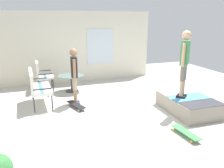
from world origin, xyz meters
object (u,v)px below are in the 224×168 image
object	(u,v)px
person_watching	(74,72)
skateboard_by_bench	(76,105)
person_skater	(185,59)
patio_table	(71,80)
skateboard_spare	(186,132)
patio_chair_near_house	(41,73)
skate_ramp	(189,104)
patio_bench	(36,85)

from	to	relation	value
person_watching	skateboard_by_bench	xyz separation A→B (m)	(-0.35, 0.05, -0.87)
person_skater	patio_table	bearing A→B (deg)	41.66
person_watching	person_skater	size ratio (longest dim) A/B	0.94
person_watching	skateboard_spare	xyz separation A→B (m)	(-2.75, -1.87, -0.87)
skateboard_by_bench	patio_chair_near_house	bearing A→B (deg)	21.60
skate_ramp	person_skater	size ratio (longest dim) A/B	0.97
patio_chair_near_house	skateboard_by_bench	distance (m)	2.24
skateboard_spare	patio_bench	bearing A→B (deg)	44.32
person_watching	skateboard_spare	bearing A→B (deg)	-145.78
patio_chair_near_house	skateboard_spare	distance (m)	5.23
patio_bench	person_skater	world-z (taller)	person_skater
skate_ramp	person_watching	bearing A→B (deg)	59.91
patio_table	person_skater	world-z (taller)	person_skater
patio_chair_near_house	patio_table	size ratio (longest dim) A/B	1.13
patio_table	person_skater	size ratio (longest dim) A/B	0.52
patio_chair_near_house	person_skater	world-z (taller)	person_skater
skate_ramp	person_skater	xyz separation A→B (m)	(0.07, 0.22, 1.23)
skateboard_by_bench	skateboard_spare	size ratio (longest dim) A/B	1.01
skate_ramp	patio_bench	world-z (taller)	patio_bench
patio_chair_near_house	person_skater	xyz separation A→B (m)	(-3.23, -3.43, 0.83)
patio_bench	skateboard_by_bench	xyz separation A→B (m)	(-0.60, -1.01, -0.53)
patio_bench	patio_table	distance (m)	1.54
patio_bench	patio_chair_near_house	world-z (taller)	same
patio_bench	skateboard_spare	bearing A→B (deg)	-135.68
patio_table	skateboard_spare	distance (m)	4.38
patio_table	skateboard_spare	xyz separation A→B (m)	(-3.99, -1.77, -0.32)
person_watching	skateboard_by_bench	size ratio (longest dim) A/B	1.99
patio_chair_near_house	person_watching	xyz separation A→B (m)	(-1.67, -0.85, 0.34)
patio_table	person_watching	size ratio (longest dim) A/B	0.55
patio_chair_near_house	skateboard_by_bench	world-z (taller)	patio_chair_near_house
patio_chair_near_house	person_skater	size ratio (longest dim) A/B	0.59
skate_ramp	patio_table	distance (m)	3.94
skateboard_by_bench	patio_table	bearing A→B (deg)	-5.54
patio_bench	skateboard_spare	distance (m)	4.23
patio_table	skateboard_by_bench	distance (m)	1.62
patio_chair_near_house	skateboard_by_bench	size ratio (longest dim) A/B	1.24
patio_chair_near_house	person_watching	size ratio (longest dim) A/B	0.62
skate_ramp	patio_table	size ratio (longest dim) A/B	1.87
skateboard_by_bench	skateboard_spare	distance (m)	3.08
patio_table	skateboard_spare	world-z (taller)	patio_table
patio_chair_near_house	skateboard_spare	bearing A→B (deg)	-148.42
patio_table	person_skater	distance (m)	3.87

